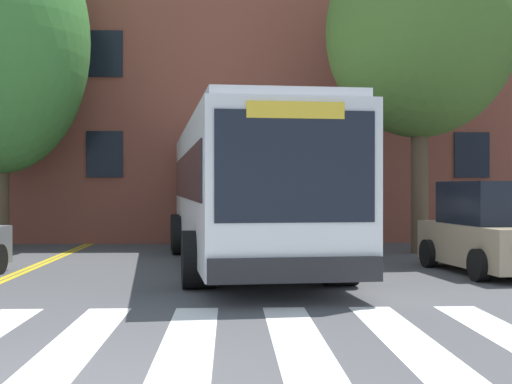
% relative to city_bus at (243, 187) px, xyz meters
% --- Properties ---
extents(crosswalk, '(11.64, 4.15, 0.01)m').
position_rel_city_bus_xyz_m(crosswalk, '(-2.64, -7.72, -1.71)').
color(crosswalk, white).
rests_on(crosswalk, ground).
extents(lane_line_yellow_inner, '(0.12, 36.00, 0.01)m').
position_rel_city_bus_xyz_m(lane_line_yellow_inner, '(-4.60, 6.28, -1.71)').
color(lane_line_yellow_inner, gold).
rests_on(lane_line_yellow_inner, ground).
extents(lane_line_yellow_outer, '(0.12, 36.00, 0.01)m').
position_rel_city_bus_xyz_m(lane_line_yellow_outer, '(-4.44, 6.28, -1.71)').
color(lane_line_yellow_outer, gold).
rests_on(lane_line_yellow_outer, ground).
extents(city_bus, '(3.84, 11.85, 3.18)m').
position_rel_city_bus_xyz_m(city_bus, '(0.00, 0.00, 0.00)').
color(city_bus, white).
rests_on(city_bus, ground).
extents(car_tan_far_lane, '(2.26, 3.91, 1.83)m').
position_rel_city_bus_xyz_m(car_tan_far_lane, '(4.94, -1.78, -0.88)').
color(car_tan_far_lane, tan).
rests_on(car_tan_far_lane, ground).
extents(car_black_behind_bus, '(2.16, 4.17, 1.78)m').
position_rel_city_bus_xyz_m(car_black_behind_bus, '(0.44, 9.19, -0.90)').
color(car_black_behind_bus, black).
rests_on(car_black_behind_bus, ground).
extents(street_tree_curbside_large, '(6.77, 6.93, 8.69)m').
position_rel_city_bus_xyz_m(street_tree_curbside_large, '(4.67, 2.59, 4.11)').
color(street_tree_curbside_large, brown).
rests_on(street_tree_curbside_large, ground).
extents(street_tree_curbside_small, '(6.99, 6.98, 9.33)m').
position_rel_city_bus_xyz_m(street_tree_curbside_small, '(-6.58, 4.00, 3.97)').
color(street_tree_curbside_small, brown).
rests_on(street_tree_curbside_small, ground).
extents(building_facade, '(42.32, 8.87, 10.87)m').
position_rel_city_bus_xyz_m(building_facade, '(1.58, 10.33, 3.72)').
color(building_facade, brown).
rests_on(building_facade, ground).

